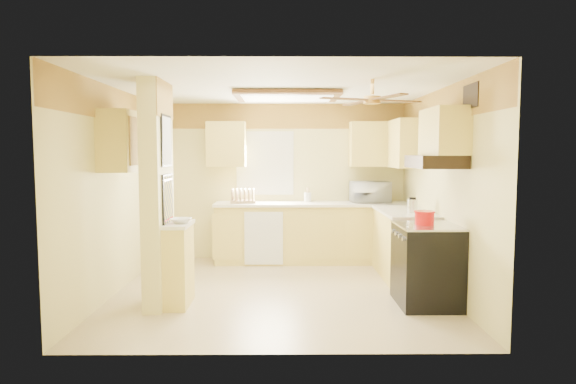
{
  "coord_description": "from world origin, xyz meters",
  "views": [
    {
      "loc": [
        0.06,
        -5.88,
        1.72
      ],
      "look_at": [
        0.11,
        0.35,
        1.21
      ],
      "focal_mm": 30.0,
      "sensor_mm": 36.0,
      "label": 1
    }
  ],
  "objects_px": {
    "stove": "(427,264)",
    "bowl": "(181,221)",
    "dutch_oven": "(425,218)",
    "kettle": "(413,205)",
    "microwave": "(370,192)"
  },
  "relations": [
    {
      "from": "stove",
      "to": "dutch_oven",
      "type": "xyz_separation_m",
      "value": [
        -0.03,
        0.01,
        0.53
      ]
    },
    {
      "from": "bowl",
      "to": "kettle",
      "type": "height_order",
      "value": "kettle"
    },
    {
      "from": "bowl",
      "to": "kettle",
      "type": "distance_m",
      "value": 2.97
    },
    {
      "from": "microwave",
      "to": "bowl",
      "type": "xyz_separation_m",
      "value": [
        -2.5,
        -2.21,
        -0.14
      ]
    },
    {
      "from": "microwave",
      "to": "dutch_oven",
      "type": "distance_m",
      "value": 2.19
    },
    {
      "from": "kettle",
      "to": "bowl",
      "type": "bearing_deg",
      "value": -161.87
    },
    {
      "from": "dutch_oven",
      "to": "stove",
      "type": "bearing_deg",
      "value": -17.74
    },
    {
      "from": "dutch_oven",
      "to": "kettle",
      "type": "relative_size",
      "value": 1.16
    },
    {
      "from": "stove",
      "to": "bowl",
      "type": "distance_m",
      "value": 2.81
    },
    {
      "from": "microwave",
      "to": "bowl",
      "type": "bearing_deg",
      "value": 37.75
    },
    {
      "from": "stove",
      "to": "dutch_oven",
      "type": "bearing_deg",
      "value": 162.26
    },
    {
      "from": "stove",
      "to": "kettle",
      "type": "height_order",
      "value": "kettle"
    },
    {
      "from": "microwave",
      "to": "kettle",
      "type": "relative_size",
      "value": 2.98
    },
    {
      "from": "bowl",
      "to": "dutch_oven",
      "type": "relative_size",
      "value": 0.98
    },
    {
      "from": "microwave",
      "to": "dutch_oven",
      "type": "relative_size",
      "value": 2.57
    }
  ]
}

